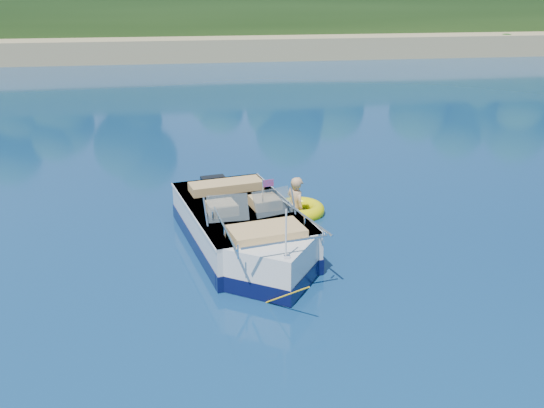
# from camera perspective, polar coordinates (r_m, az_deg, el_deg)

# --- Properties ---
(ground) EXTENTS (160.00, 160.00, 0.00)m
(ground) POSITION_cam_1_polar(r_m,az_deg,el_deg) (9.78, 6.33, -13.98)
(ground) COLOR #0A214A
(ground) RESTS_ON ground
(shoreline) EXTENTS (170.00, 59.00, 6.00)m
(shoreline) POSITION_cam_1_polar(r_m,az_deg,el_deg) (71.69, -7.05, 16.92)
(shoreline) COLOR tan
(shoreline) RESTS_ON ground
(motorboat) EXTENTS (2.95, 6.02, 2.03)m
(motorboat) POSITION_cam_1_polar(r_m,az_deg,el_deg) (12.92, -2.47, -2.79)
(motorboat) COLOR silver
(motorboat) RESTS_ON ground
(tow_tube) EXTENTS (1.69, 1.69, 0.34)m
(tow_tube) POSITION_cam_1_polar(r_m,az_deg,el_deg) (15.06, 2.54, -0.55)
(tow_tube) COLOR #E9DD04
(tow_tube) RESTS_ON ground
(boy) EXTENTS (0.77, 0.95, 1.70)m
(boy) POSITION_cam_1_polar(r_m,az_deg,el_deg) (15.00, 2.08, -1.00)
(boy) COLOR tan
(boy) RESTS_ON ground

